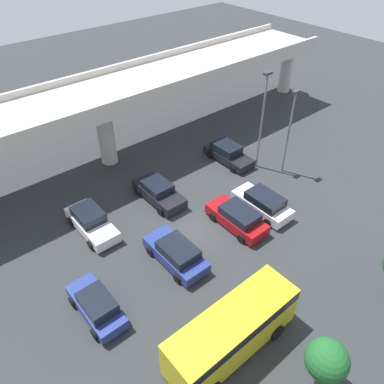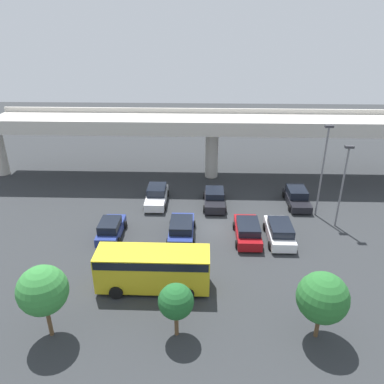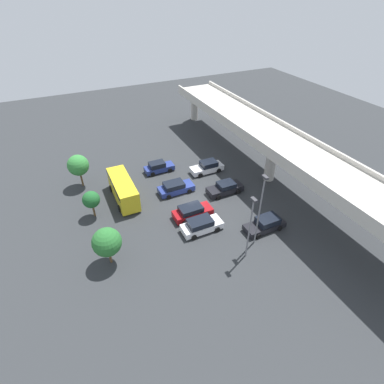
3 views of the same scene
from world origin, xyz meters
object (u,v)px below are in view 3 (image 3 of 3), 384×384
Objects in this scene: shuttle_bus at (123,188)px; tree_front_left at (78,165)px; lamp_post_near_aisle at (250,224)px; tree_front_right at (107,242)px; parked_car_2 at (176,188)px; parked_car_1 at (207,167)px; parked_car_3 at (225,188)px; parked_car_4 at (192,212)px; lamp_post_mid_lot at (260,206)px; parked_car_5 at (201,225)px; parked_car_6 at (265,224)px; parked_car_0 at (159,167)px; tree_front_centre at (91,200)px.

tree_front_left is at bearing 39.03° from shuttle_bus.
lamp_post_near_aisle is 13.84m from tree_front_right.
parked_car_1 is at bearing 24.31° from parked_car_2.
lamp_post_near_aisle is (16.28, -4.02, 3.60)m from parked_car_1.
shuttle_bus is 1.76× the size of tree_front_right.
parked_car_3 is at bearing 108.46° from tree_front_right.
parked_car_2 is at bearing 88.51° from parked_car_4.
tree_front_right reaches higher than parked_car_3.
lamp_post_mid_lot is 24.48m from tree_front_left.
lamp_post_mid_lot reaches higher than parked_car_5.
lamp_post_near_aisle is (10.58, -3.71, 3.65)m from parked_car_3.
lamp_post_mid_lot is (4.16, 4.37, 4.21)m from parked_car_5.
parked_car_5 is at bearing -155.54° from lamp_post_near_aisle.
lamp_post_mid_lot reaches higher than parked_car_2.
parked_car_3 is at bearing 160.68° from lamp_post_near_aisle.
parked_car_5 is 1.02× the size of tree_front_left.
parked_car_6 is at bearing 93.82° from parked_car_3.
parked_car_6 is 5.01m from lamp_post_mid_lot.
parked_car_3 is 1.02× the size of parked_car_4.
parked_car_2 is (5.89, 0.23, -0.00)m from parked_car_0.
tree_front_right is (0.29, -10.34, 2.04)m from parked_car_5.
tree_front_right reaches higher than parked_car_4.
parked_car_6 is (13.78, 0.23, -0.05)m from parked_car_1.
tree_front_left is at bearing 125.59° from parked_car_5.
lamp_post_near_aisle is at bearing -65.54° from parked_car_5.
parked_car_0 is 0.58× the size of lamp_post_near_aisle.
parked_car_5 reaches higher than parked_car_4.
parked_car_6 is (16.86, 6.69, -0.02)m from parked_car_0.
tree_front_centre is at bearing -149.31° from parked_car_0.
lamp_post_near_aisle reaches higher than shuttle_bus.
parked_car_0 is at bearing -68.37° from parked_car_6.
parked_car_3 is at bearing 40.30° from parked_car_5.
parked_car_4 reaches higher than parked_car_3.
parked_car_3 is at bearing 169.24° from lamp_post_mid_lot.
parked_car_5 is 0.64× the size of lamp_post_near_aisle.
tree_front_centre is (7.25, 0.26, -0.80)m from tree_front_left.
parked_car_2 is 13.21m from tree_front_left.
tree_front_left is at bearing -147.10° from lamp_post_near_aisle.
parked_car_2 is at bearing 91.80° from tree_front_centre.
parked_car_1 reaches higher than parked_car_0.
parked_car_0 is at bearing 92.21° from parked_car_2.
tree_front_right is (9.89, -3.99, 1.11)m from shuttle_bus.
tree_front_left reaches higher than parked_car_6.
parked_car_1 is 1.04× the size of parked_car_5.
parked_car_4 is 0.63× the size of shuttle_bus.
shuttle_bus is at bearing 123.50° from parked_car_5.
parked_car_2 is at bearing -170.68° from lamp_post_near_aisle.
shuttle_bus is at bearing -43.71° from parked_car_6.
parked_car_3 is 0.56× the size of lamp_post_mid_lot.
lamp_post_mid_lot is at bearing 75.27° from tree_front_right.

